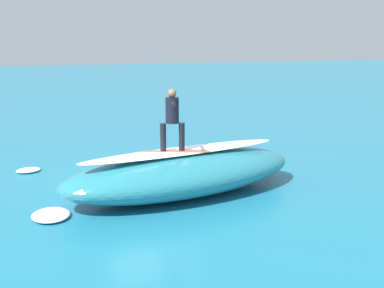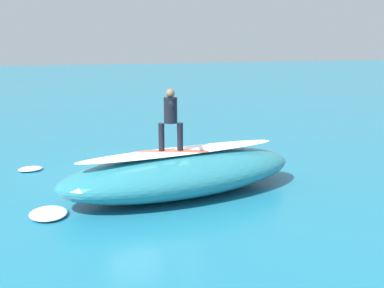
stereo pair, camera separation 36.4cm
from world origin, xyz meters
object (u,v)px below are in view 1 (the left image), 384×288
Objects in this scene: surfboard_riding at (173,152)px; surfboard_paddling at (207,163)px; surfer_paddling at (203,158)px; surfer_riding at (172,115)px.

surfboard_paddling is (-1.92, -2.70, -1.14)m from surfboard_riding.
surfer_paddling is (-1.79, -2.70, -0.97)m from surfboard_riding.
surfboard_paddling is 0.22m from surfer_paddling.
surfer_riding is at bearing -123.30° from surfer_paddling.
surfboard_riding is at bearing -123.30° from surfer_paddling.
surfboard_riding reaches higher than surfboard_paddling.
surfer_riding is (-0.00, 0.00, 0.96)m from surfboard_riding.
surfer_paddling is (-1.79, -2.70, -1.93)m from surfer_riding.
surfer_paddling reaches higher than surfboard_paddling.
surfer_paddling is at bearing -180.00° from surfboard_paddling.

